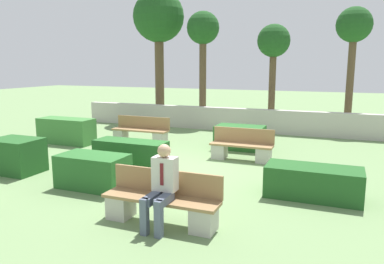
{
  "coord_description": "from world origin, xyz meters",
  "views": [
    {
      "loc": [
        3.75,
        -7.91,
        2.53
      ],
      "look_at": [
        0.34,
        0.5,
        0.9
      ],
      "focal_mm": 35.0,
      "sensor_mm": 36.0,
      "label": 1
    }
  ],
  "objects_px": {
    "bench_front": "(162,204)",
    "bench_left_side": "(242,148)",
    "tree_center_right": "(274,45)",
    "bench_right_side": "(141,133)",
    "person_seated_man": "(162,183)",
    "tree_center_left": "(203,34)",
    "tree_leftmost": "(159,20)",
    "tree_rightmost": "(354,31)"
  },
  "relations": [
    {
      "from": "bench_front",
      "to": "bench_left_side",
      "type": "bearing_deg",
      "value": 88.03
    },
    {
      "from": "bench_left_side",
      "to": "tree_center_right",
      "type": "distance_m",
      "value": 6.51
    },
    {
      "from": "bench_right_side",
      "to": "person_seated_man",
      "type": "relative_size",
      "value": 1.48
    },
    {
      "from": "tree_center_left",
      "to": "bench_left_side",
      "type": "bearing_deg",
      "value": -60.02
    },
    {
      "from": "bench_right_side",
      "to": "tree_center_right",
      "type": "distance_m",
      "value": 6.57
    },
    {
      "from": "bench_front",
      "to": "tree_center_left",
      "type": "relative_size",
      "value": 0.41
    },
    {
      "from": "bench_front",
      "to": "tree_leftmost",
      "type": "bearing_deg",
      "value": 116.98
    },
    {
      "from": "bench_right_side",
      "to": "tree_center_left",
      "type": "distance_m",
      "value": 5.7
    },
    {
      "from": "person_seated_man",
      "to": "tree_center_left",
      "type": "distance_m",
      "value": 11.04
    },
    {
      "from": "tree_center_left",
      "to": "bench_right_side",
      "type": "bearing_deg",
      "value": -96.53
    },
    {
      "from": "bench_left_side",
      "to": "tree_rightmost",
      "type": "height_order",
      "value": "tree_rightmost"
    },
    {
      "from": "tree_leftmost",
      "to": "tree_center_right",
      "type": "xyz_separation_m",
      "value": [
        5.16,
        -0.1,
        -1.22
      ]
    },
    {
      "from": "bench_front",
      "to": "person_seated_man",
      "type": "xyz_separation_m",
      "value": [
        0.08,
        -0.14,
        0.4
      ]
    },
    {
      "from": "bench_front",
      "to": "tree_leftmost",
      "type": "height_order",
      "value": "tree_leftmost"
    },
    {
      "from": "bench_left_side",
      "to": "bench_right_side",
      "type": "relative_size",
      "value": 0.86
    },
    {
      "from": "tree_leftmost",
      "to": "person_seated_man",
      "type": "bearing_deg",
      "value": -63.0
    },
    {
      "from": "person_seated_man",
      "to": "tree_rightmost",
      "type": "distance_m",
      "value": 11.58
    },
    {
      "from": "bench_front",
      "to": "person_seated_man",
      "type": "distance_m",
      "value": 0.43
    },
    {
      "from": "tree_leftmost",
      "to": "tree_center_right",
      "type": "bearing_deg",
      "value": -1.07
    },
    {
      "from": "person_seated_man",
      "to": "tree_leftmost",
      "type": "distance_m",
      "value": 12.38
    },
    {
      "from": "tree_center_right",
      "to": "tree_rightmost",
      "type": "bearing_deg",
      "value": 8.19
    },
    {
      "from": "bench_left_side",
      "to": "tree_leftmost",
      "type": "distance_m",
      "value": 9.04
    },
    {
      "from": "bench_left_side",
      "to": "bench_right_side",
      "type": "height_order",
      "value": "same"
    },
    {
      "from": "person_seated_man",
      "to": "tree_center_left",
      "type": "relative_size",
      "value": 0.28
    },
    {
      "from": "bench_left_side",
      "to": "tree_center_left",
      "type": "distance_m",
      "value": 7.26
    },
    {
      "from": "bench_right_side",
      "to": "tree_rightmost",
      "type": "distance_m",
      "value": 8.89
    },
    {
      "from": "tree_center_right",
      "to": "tree_center_left",
      "type": "bearing_deg",
      "value": -174.85
    },
    {
      "from": "tree_center_left",
      "to": "tree_center_right",
      "type": "height_order",
      "value": "tree_center_left"
    },
    {
      "from": "person_seated_man",
      "to": "tree_center_left",
      "type": "xyz_separation_m",
      "value": [
        -3.1,
        10.14,
        3.09
      ]
    },
    {
      "from": "bench_front",
      "to": "tree_center_left",
      "type": "xyz_separation_m",
      "value": [
        -3.03,
        10.0,
        3.49
      ]
    },
    {
      "from": "tree_center_left",
      "to": "tree_center_right",
      "type": "distance_m",
      "value": 2.97
    },
    {
      "from": "person_seated_man",
      "to": "tree_center_right",
      "type": "xyz_separation_m",
      "value": [
        -0.19,
        10.4,
        2.58
      ]
    },
    {
      "from": "tree_leftmost",
      "to": "tree_rightmost",
      "type": "xyz_separation_m",
      "value": [
        8.08,
        0.32,
        -0.72
      ]
    },
    {
      "from": "bench_left_side",
      "to": "bench_right_side",
      "type": "bearing_deg",
      "value": 159.65
    },
    {
      "from": "bench_left_side",
      "to": "tree_leftmost",
      "type": "height_order",
      "value": "tree_leftmost"
    },
    {
      "from": "bench_left_side",
      "to": "bench_front",
      "type": "bearing_deg",
      "value": -96.76
    },
    {
      "from": "bench_right_side",
      "to": "tree_center_left",
      "type": "height_order",
      "value": "tree_center_left"
    },
    {
      "from": "tree_center_left",
      "to": "bench_front",
      "type": "bearing_deg",
      "value": -73.16
    },
    {
      "from": "tree_leftmost",
      "to": "tree_center_left",
      "type": "bearing_deg",
      "value": -9.07
    },
    {
      "from": "tree_leftmost",
      "to": "tree_center_left",
      "type": "relative_size",
      "value": 1.22
    },
    {
      "from": "tree_rightmost",
      "to": "tree_leftmost",
      "type": "bearing_deg",
      "value": -177.71
    },
    {
      "from": "person_seated_man",
      "to": "bench_front",
      "type": "bearing_deg",
      "value": 118.26
    }
  ]
}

